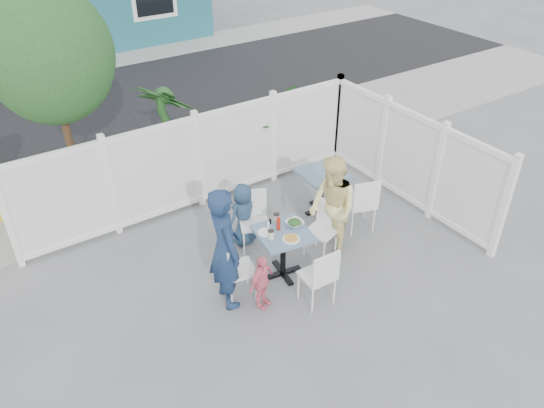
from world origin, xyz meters
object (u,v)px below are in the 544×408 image
chair_left (233,266)px  toddler (262,282)px  chair_right (324,224)px  chair_near (321,274)px  boy (243,215)px  main_table (283,242)px  chair_back (254,216)px  woman (332,208)px  spare_table (322,181)px  man (225,248)px

chair_left → toddler: bearing=43.1°
chair_left → chair_right: 1.56m
chair_near → boy: (-0.13, 1.68, -0.01)m
main_table → chair_back: (0.02, 0.80, -0.04)m
chair_right → chair_near: (-0.71, -0.83, 0.02)m
chair_left → boy: (0.72, 0.94, -0.02)m
chair_near → woman: size_ratio=0.57×
woman → toddler: size_ratio=1.93×
woman → boy: bearing=-124.0°
woman → boy: (-0.93, 0.90, -0.27)m
boy → chair_left: bearing=41.5°
chair_right → woman: bearing=-135.7°
chair_near → toddler: bearing=151.5°
spare_table → chair_left: size_ratio=0.83×
chair_right → woman: (0.09, -0.05, 0.28)m
chair_right → toddler: bearing=89.5°
man → woman: (1.75, 0.05, -0.08)m
spare_table → chair_near: size_ratio=0.85×
chair_left → woman: (1.65, 0.04, 0.25)m
spare_table → boy: (-1.49, -0.03, -0.07)m
spare_table → chair_left: 2.41m
chair_left → toddler: chair_left is taller
main_table → chair_near: (0.06, -0.75, -0.05)m
man → woman: size_ratio=1.11×
spare_table → woman: bearing=-121.2°
woman → toddler: (-1.44, -0.40, -0.37)m
chair_back → boy: boy is taller
chair_near → main_table: bearing=97.2°
main_table → chair_near: chair_near is taller
spare_table → chair_right: size_ratio=0.88×
chair_back → chair_near: size_ratio=1.03×
chair_near → woman: 1.15m
spare_table → boy: boy is taller
main_table → boy: size_ratio=0.78×
spare_table → chair_back: size_ratio=0.83×
chair_right → man: bearing=74.7°
main_table → chair_left: 0.79m
chair_right → chair_back: chair_back is taller
chair_near → chair_back: bearing=93.9°
main_table → boy: boy is taller
chair_left → chair_back: chair_back is taller
chair_left → toddler: (0.21, -0.36, -0.12)m
chair_right → chair_near: size_ratio=0.97×
chair_back → chair_near: (0.04, -1.54, -0.01)m
spare_table → boy: bearing=-179.0°
chair_right → chair_near: chair_near is taller
main_table → chair_right: chair_right is taller
chair_left → chair_right: bearing=106.2°
chair_near → spare_table: bearing=54.0°
toddler → chair_right: bearing=-4.1°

